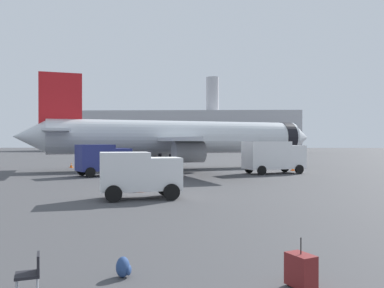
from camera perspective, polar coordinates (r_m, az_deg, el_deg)
airplane_at_gate at (r=47.06m, az=-1.76°, el=0.93°), size 34.42×31.54×10.50m
service_truck at (r=38.20m, az=-12.50°, el=-2.02°), size 5.19×4.58×2.90m
fuel_truck at (r=40.59m, az=11.44°, el=-1.64°), size 6.46×4.52×3.20m
cargo_van at (r=22.52m, az=-7.47°, el=-4.06°), size 4.78×3.34×2.60m
safety_cone_near at (r=25.67m, az=-7.32°, el=-5.99°), size 0.44×0.44×0.70m
safety_cone_mid at (r=45.15m, az=14.10°, el=-3.29°), size 0.44×0.44×0.65m
safety_cone_far at (r=50.86m, az=-16.76°, el=-2.89°), size 0.44×0.44×0.64m
safety_cone_outer at (r=52.14m, az=-4.05°, el=-2.74°), size 0.44×0.44×0.75m
rolling_suitcase at (r=9.42m, az=15.18°, el=-16.89°), size 0.67×0.75×1.10m
traveller_backpack at (r=9.97m, az=-9.69°, el=-16.86°), size 0.36×0.40×0.48m
gate_chair at (r=9.28m, az=-21.82°, el=-16.48°), size 0.63×0.63×0.86m
terminal_building at (r=139.89m, az=-2.84°, el=1.87°), size 86.20×16.80×25.44m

